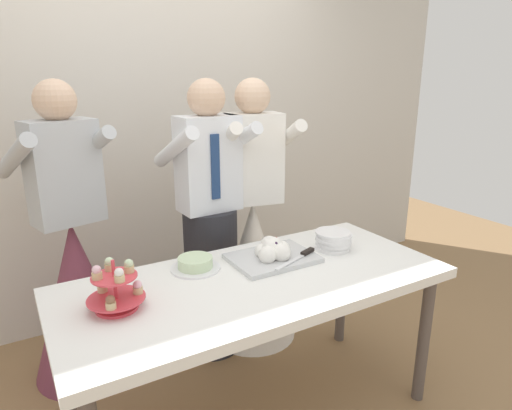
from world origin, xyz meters
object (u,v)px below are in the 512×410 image
object	(u,v)px
round_cake	(195,264)
person_guest	(77,279)
dessert_table	(256,292)
cupcake_stand	(116,289)
plate_stack	(333,240)
person_bride	(253,252)
person_groom	(210,237)
main_cake_tray	(273,253)

from	to	relation	value
round_cake	person_guest	world-z (taller)	person_guest
dessert_table	cupcake_stand	size ratio (longest dim) A/B	7.83
plate_stack	cupcake_stand	bearing A→B (deg)	-177.26
round_cake	person_guest	xyz separation A→B (m)	(-0.46, 0.60, -0.22)
dessert_table	person_bride	bearing A→B (deg)	61.25
dessert_table	person_bride	world-z (taller)	person_bride
person_groom	person_bride	world-z (taller)	same
main_cake_tray	person_bride	xyz separation A→B (m)	(0.20, 0.54, -0.23)
cupcake_stand	person_groom	bearing A→B (deg)	41.73
round_cake	person_guest	size ratio (longest dim) A/B	0.14
cupcake_stand	plate_stack	distance (m)	1.16
dessert_table	plate_stack	distance (m)	0.56
plate_stack	round_cake	size ratio (longest dim) A/B	0.82
round_cake	person_groom	size ratio (longest dim) A/B	0.14
plate_stack	person_groom	xyz separation A→B (m)	(-0.46, 0.56, -0.08)
cupcake_stand	person_bride	world-z (taller)	person_bride
cupcake_stand	plate_stack	bearing A→B (deg)	2.74
dessert_table	main_cake_tray	world-z (taller)	main_cake_tray
plate_stack	round_cake	distance (m)	0.75
main_cake_tray	person_bride	world-z (taller)	person_bride
cupcake_stand	person_guest	bearing A→B (deg)	93.33
main_cake_tray	person_groom	bearing A→B (deg)	100.98
dessert_table	main_cake_tray	bearing A→B (deg)	36.78
person_bride	plate_stack	bearing A→B (deg)	-74.23
cupcake_stand	plate_stack	size ratio (longest dim) A/B	1.17
dessert_table	cupcake_stand	xyz separation A→B (m)	(-0.62, 0.04, 0.16)
cupcake_stand	person_bride	distance (m)	1.21
main_cake_tray	round_cake	size ratio (longest dim) A/B	1.78
cupcake_stand	dessert_table	bearing A→B (deg)	-3.79
main_cake_tray	person_bride	bearing A→B (deg)	70.22
cupcake_stand	main_cake_tray	distance (m)	0.80
cupcake_stand	round_cake	world-z (taller)	cupcake_stand
person_guest	plate_stack	bearing A→B (deg)	-31.33
round_cake	main_cake_tray	bearing A→B (deg)	-14.77
round_cake	person_bride	world-z (taller)	person_bride
dessert_table	round_cake	size ratio (longest dim) A/B	7.50
cupcake_stand	plate_stack	world-z (taller)	cupcake_stand
plate_stack	person_guest	distance (m)	1.43
person_bride	person_guest	xyz separation A→B (m)	(-1.04, 0.15, 0.00)
round_cake	person_bride	bearing A→B (deg)	37.70
main_cake_tray	round_cake	xyz separation A→B (m)	(-0.38, 0.10, -0.01)
main_cake_tray	person_groom	distance (m)	0.54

